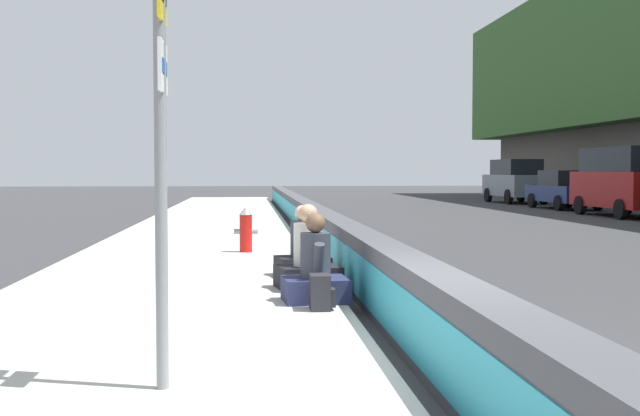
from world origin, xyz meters
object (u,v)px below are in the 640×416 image
(seated_person_foreground, at_px, (315,274))
(parked_car_midline, at_px, (625,180))
(route_sign_post, at_px, (161,96))
(seated_person_middle, at_px, (308,262))
(parked_car_far, at_px, (564,190))
(parked_car_farther, at_px, (515,180))
(backpack, at_px, (321,293))
(seated_person_rear, at_px, (302,254))
(fire_hydrant, at_px, (246,229))

(seated_person_foreground, height_order, parked_car_midline, parked_car_midline)
(route_sign_post, bearing_deg, seated_person_middle, -16.54)
(seated_person_foreground, bearing_deg, parked_car_far, -28.31)
(parked_car_midline, relative_size, parked_car_farther, 1.05)
(parked_car_far, relative_size, parked_car_farther, 0.94)
(route_sign_post, xyz_separation_m, parked_car_midline, (22.21, -14.43, -0.88))
(seated_person_foreground, xyz_separation_m, parked_car_midline, (18.54, -13.01, 0.88))
(seated_person_foreground, height_order, seated_person_middle, seated_person_middle)
(seated_person_foreground, height_order, backpack, seated_person_foreground)
(backpack, bearing_deg, seated_person_rear, 0.09)
(route_sign_post, bearing_deg, parked_car_midline, -33.01)
(route_sign_post, bearing_deg, fire_hydrant, -3.45)
(fire_hydrant, xyz_separation_m, backpack, (-6.42, -0.85, -0.25))
(seated_person_rear, bearing_deg, route_sign_post, 166.71)
(backpack, bearing_deg, fire_hydrant, 7.58)
(parked_car_midline, distance_m, parked_car_far, 5.86)
(fire_hydrant, relative_size, backpack, 2.20)
(fire_hydrant, height_order, seated_person_middle, seated_person_middle)
(seated_person_foreground, bearing_deg, parked_car_midline, -35.06)
(route_sign_post, distance_m, parked_car_far, 31.63)
(seated_person_rear, bearing_deg, seated_person_foreground, 179.82)
(seated_person_foreground, relative_size, backpack, 2.65)
(fire_hydrant, distance_m, seated_person_middle, 4.85)
(seated_person_middle, bearing_deg, parked_car_farther, -23.85)
(parked_car_midline, distance_m, parked_car_farther, 12.22)
(seated_person_middle, bearing_deg, seated_person_rear, -0.68)
(seated_person_middle, bearing_deg, backpack, -179.31)
(parked_car_far, bearing_deg, seated_person_middle, 150.59)
(route_sign_post, relative_size, backpack, 9.00)
(seated_person_foreground, xyz_separation_m, seated_person_middle, (1.07, 0.01, 0.02))
(fire_hydrant, height_order, seated_person_rear, seated_person_rear)
(fire_hydrant, distance_m, parked_car_midline, 18.80)
(route_sign_post, xyz_separation_m, backpack, (3.10, -1.43, -1.90))
(route_sign_post, xyz_separation_m, parked_car_far, (28.05, -14.54, -1.37))
(fire_hydrant, relative_size, parked_car_farther, 0.18)
(seated_person_rear, xyz_separation_m, parked_car_midline, (16.19, -13.00, 0.88))
(seated_person_middle, xyz_separation_m, backpack, (-1.64, -0.02, -0.16))
(backpack, bearing_deg, parked_car_midline, -34.22)
(backpack, height_order, parked_car_far, parked_car_far)
(parked_car_far, bearing_deg, seated_person_rear, 149.21)
(fire_hydrant, xyz_separation_m, seated_person_foreground, (-5.84, -0.84, -0.12))
(seated_person_middle, height_order, parked_car_midline, parked_car_midline)
(route_sign_post, bearing_deg, seated_person_rear, -13.29)
(seated_person_rear, distance_m, parked_car_far, 25.64)
(seated_person_rear, xyz_separation_m, parked_car_farther, (28.41, -13.11, 0.71))
(route_sign_post, xyz_separation_m, parked_car_farther, (34.43, -14.53, -1.05))
(route_sign_post, relative_size, seated_person_rear, 3.42)
(route_sign_post, distance_m, fire_hydrant, 9.67)
(seated_person_foreground, height_order, seated_person_rear, seated_person_foreground)
(fire_hydrant, relative_size, seated_person_middle, 0.78)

